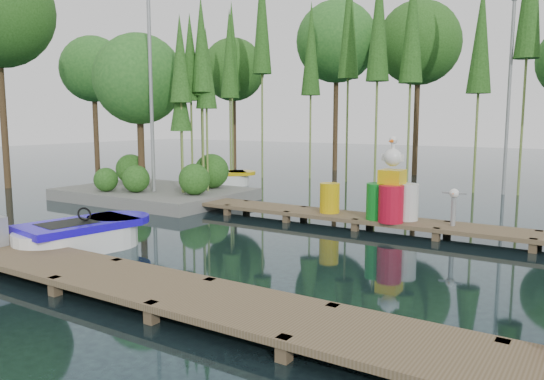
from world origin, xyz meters
The scene contains 12 objects.
ground_plane centered at (0.00, 0.00, 0.00)m, with size 90.00×90.00×0.00m, color #1D3137.
near_dock centered at (0.00, -4.50, 0.23)m, with size 18.00×1.50×0.50m.
far_dock centered at (1.00, 2.50, 0.23)m, with size 15.00×1.20×0.50m.
island centered at (-6.30, 3.29, 3.18)m, with size 6.20×4.20×6.75m.
tree_screen centered at (-2.04, 10.60, 6.12)m, with size 34.42×18.53×10.31m.
lamp_island centered at (-5.50, 2.50, 4.26)m, with size 0.30×0.30×7.25m.
lamp_rear centered at (4.00, 11.00, 4.26)m, with size 0.30×0.30×7.25m.
boat_blue centered at (-2.09, -3.02, 0.29)m, with size 1.83×3.19×1.01m.
boat_yellow_far centered at (-6.52, 7.37, 0.30)m, with size 2.88×2.86×1.40m.
yellow_barrel centered at (1.05, 2.50, 0.70)m, with size 0.53×0.53×0.80m, color gold.
drum_cluster centered at (2.83, 2.34, 0.91)m, with size 1.21×1.11×2.09m.
seagull_post centered at (4.29, 2.50, 0.90)m, with size 0.55×0.30×0.88m.
Camera 1 is at (7.35, -10.12, 2.81)m, focal length 35.00 mm.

